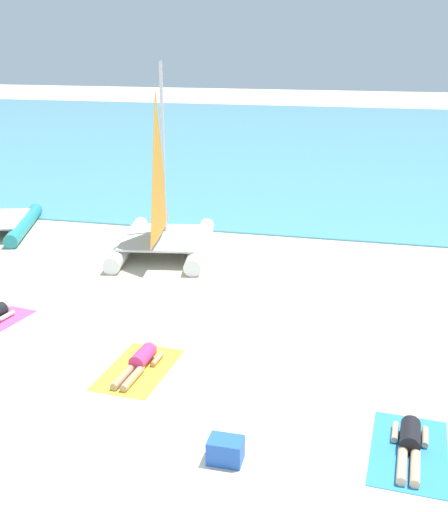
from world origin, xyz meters
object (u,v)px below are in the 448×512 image
(towel_right, at_px, (409,452))
(sunbather_right, at_px, (410,442))
(towel_middle, at_px, (139,369))
(sailboat_white, at_px, (162,227))
(sunbather_middle, at_px, (140,362))
(cooler_box, at_px, (226,450))

(towel_right, height_order, sunbather_right, sunbather_right)
(towel_middle, xyz_separation_m, towel_right, (4.76, -1.39, 0.00))
(sailboat_white, height_order, sunbather_middle, sailboat_white)
(towel_middle, distance_m, cooler_box, 3.12)
(towel_middle, relative_size, towel_right, 1.00)
(towel_right, distance_m, cooler_box, 2.72)
(sunbather_middle, bearing_deg, towel_middle, -90.00)
(sailboat_white, relative_size, sunbather_middle, 3.34)
(towel_middle, bearing_deg, cooler_box, -45.62)
(sailboat_white, xyz_separation_m, cooler_box, (3.92, -8.74, -0.60))
(sunbather_middle, height_order, sunbather_right, same)
(sunbather_middle, distance_m, towel_right, 4.98)
(sunbather_middle, height_order, towel_right, sunbather_middle)
(sailboat_white, xyz_separation_m, sunbather_right, (6.51, -7.84, -0.65))
(towel_middle, distance_m, sunbather_right, 4.95)
(sailboat_white, relative_size, towel_middle, 2.75)
(towel_middle, relative_size, sunbather_right, 1.21)
(towel_middle, relative_size, sunbather_middle, 1.21)
(towel_middle, bearing_deg, sunbather_middle, 86.40)
(towel_middle, bearing_deg, sunbather_right, -15.53)
(sunbather_middle, distance_m, cooler_box, 3.16)
(cooler_box, bearing_deg, sunbather_middle, 133.49)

